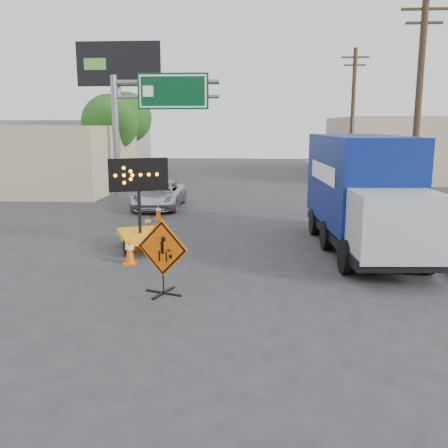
# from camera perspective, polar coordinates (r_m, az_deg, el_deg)

# --- Properties ---
(ground) EXTENTS (100.00, 100.00, 0.00)m
(ground) POSITION_cam_1_polar(r_m,az_deg,el_deg) (11.60, -4.87, -9.36)
(ground) COLOR #2D2D30
(ground) RESTS_ON ground
(curb_right) EXTENTS (0.40, 60.00, 0.12)m
(curb_right) POSITION_cam_1_polar(r_m,az_deg,el_deg) (26.61, 15.76, 2.21)
(curb_right) COLOR gray
(curb_right) RESTS_ON ground
(sidewalk_right) EXTENTS (4.00, 60.00, 0.15)m
(sidewalk_right) POSITION_cam_1_polar(r_m,az_deg,el_deg) (27.17, 20.52, 2.13)
(sidewalk_right) COLOR gray
(sidewalk_right) RESTS_ON ground
(storefront_left_near) EXTENTS (14.00, 10.00, 4.00)m
(storefront_left_near) POSITION_cam_1_polar(r_m,az_deg,el_deg) (34.56, -23.35, 6.96)
(storefront_left_near) COLOR tan
(storefront_left_near) RESTS_ON ground
(storefront_left_far) EXTENTS (12.00, 10.00, 4.40)m
(storefront_left_far) POSITION_cam_1_polar(r_m,az_deg,el_deg) (47.77, -16.80, 8.61)
(storefront_left_far) COLOR gray
(storefront_left_far) RESTS_ON ground
(building_right_far) EXTENTS (10.00, 14.00, 4.60)m
(building_right_far) POSITION_cam_1_polar(r_m,az_deg,el_deg) (42.29, 19.57, 8.28)
(building_right_far) COLOR tan
(building_right_far) RESTS_ON ground
(highway_gantry) EXTENTS (6.18, 0.38, 6.90)m
(highway_gantry) POSITION_cam_1_polar(r_m,az_deg,el_deg) (29.33, -8.43, 13.15)
(highway_gantry) COLOR slate
(highway_gantry) RESTS_ON ground
(billboard) EXTENTS (6.10, 0.54, 9.85)m
(billboard) POSITION_cam_1_polar(r_m,az_deg,el_deg) (38.08, -11.92, 16.03)
(billboard) COLOR slate
(billboard) RESTS_ON ground
(utility_pole_near) EXTENTS (1.80, 0.26, 9.00)m
(utility_pole_near) POSITION_cam_1_polar(r_m,az_deg,el_deg) (21.66, 21.28, 12.17)
(utility_pole_near) COLOR #42311C
(utility_pole_near) RESTS_ON ground
(utility_pole_far) EXTENTS (1.80, 0.26, 9.00)m
(utility_pole_far) POSITION_cam_1_polar(r_m,az_deg,el_deg) (35.29, 14.47, 11.97)
(utility_pole_far) COLOR #42311C
(utility_pole_far) RESTS_ON ground
(tree_left_near) EXTENTS (3.71, 3.71, 6.03)m
(tree_left_near) POSITION_cam_1_polar(r_m,az_deg,el_deg) (34.12, -12.90, 11.19)
(tree_left_near) COLOR #42311C
(tree_left_near) RESTS_ON ground
(tree_left_far) EXTENTS (4.10, 4.10, 6.66)m
(tree_left_far) POSITION_cam_1_polar(r_m,az_deg,el_deg) (42.10, -11.10, 11.83)
(tree_left_far) COLOR #42311C
(tree_left_far) RESTS_ON ground
(construction_sign) EXTENTS (1.32, 0.95, 1.86)m
(construction_sign) POSITION_cam_1_polar(r_m,az_deg,el_deg) (12.17, -7.02, -3.57)
(construction_sign) COLOR black
(construction_sign) RESTS_ON ground
(arrow_board) EXTENTS (2.01, 2.45, 3.03)m
(arrow_board) POSITION_cam_1_polar(r_m,az_deg,el_deg) (16.66, -9.56, -0.65)
(arrow_board) COLOR #FFA60E
(arrow_board) RESTS_ON ground
(pickup_truck) EXTENTS (2.17, 4.70, 1.31)m
(pickup_truck) POSITION_cam_1_polar(r_m,az_deg,el_deg) (24.92, -7.42, 3.32)
(pickup_truck) COLOR silver
(pickup_truck) RESTS_ON ground
(box_truck) EXTENTS (2.89, 7.97, 3.73)m
(box_truck) POSITION_cam_1_polar(r_m,az_deg,el_deg) (16.81, 15.60, 2.71)
(box_truck) COLOR black
(box_truck) RESTS_ON ground
(cone_a) EXTENTS (0.45, 0.45, 0.79)m
(cone_a) POSITION_cam_1_polar(r_m,az_deg,el_deg) (15.09, -10.73, -3.04)
(cone_a) COLOR #F25905
(cone_a) RESTS_ON ground
(cone_b) EXTENTS (0.41, 0.41, 0.81)m
(cone_b) POSITION_cam_1_polar(r_m,az_deg,el_deg) (16.68, -10.09, -1.60)
(cone_b) COLOR #F25905
(cone_b) RESTS_ON ground
(cone_c) EXTENTS (0.47, 0.47, 0.77)m
(cone_c) POSITION_cam_1_polar(r_m,az_deg,el_deg) (17.33, -7.94, -1.12)
(cone_c) COLOR #F25905
(cone_c) RESTS_ON ground
(cone_d) EXTENTS (0.42, 0.42, 0.71)m
(cone_d) POSITION_cam_1_polar(r_m,az_deg,el_deg) (19.25, -8.68, 0.02)
(cone_d) COLOR #F25905
(cone_d) RESTS_ON ground
(cone_e) EXTENTS (0.48, 0.48, 0.72)m
(cone_e) POSITION_cam_1_polar(r_m,az_deg,el_deg) (21.77, -7.52, 1.38)
(cone_e) COLOR #F25905
(cone_e) RESTS_ON ground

